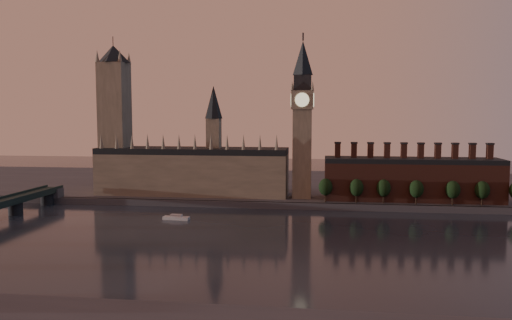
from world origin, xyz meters
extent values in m
plane|color=black|center=(0.00, 0.00, 0.00)|extent=(900.00, 900.00, 0.00)
cube|color=#4A494F|center=(0.00, 90.00, 2.00)|extent=(900.00, 4.00, 4.00)
cube|color=#4A494F|center=(0.00, 180.00, 2.00)|extent=(900.00, 180.00, 4.00)
cube|color=gray|center=(-65.00, 115.00, 18.00)|extent=(130.00, 30.00, 28.00)
cube|color=black|center=(-65.00, 115.00, 34.00)|extent=(130.00, 30.00, 4.00)
cube|color=gray|center=(-50.00, 115.00, 44.00)|extent=(9.00, 9.00, 24.00)
cone|color=black|center=(-50.00, 115.00, 67.00)|extent=(12.00, 12.00, 22.00)
cone|color=gray|center=(-124.00, 101.00, 41.00)|extent=(2.60, 2.60, 10.00)
cone|color=gray|center=(-113.27, 101.00, 41.00)|extent=(2.60, 2.60, 10.00)
cone|color=gray|center=(-102.55, 101.00, 41.00)|extent=(2.60, 2.60, 10.00)
cone|color=gray|center=(-91.82, 101.00, 41.00)|extent=(2.60, 2.60, 10.00)
cone|color=gray|center=(-81.09, 101.00, 41.00)|extent=(2.60, 2.60, 10.00)
cone|color=gray|center=(-70.36, 101.00, 41.00)|extent=(2.60, 2.60, 10.00)
cone|color=gray|center=(-59.64, 101.00, 41.00)|extent=(2.60, 2.60, 10.00)
cone|color=gray|center=(-48.91, 101.00, 41.00)|extent=(2.60, 2.60, 10.00)
cone|color=gray|center=(-38.18, 101.00, 41.00)|extent=(2.60, 2.60, 10.00)
cone|color=gray|center=(-27.45, 101.00, 41.00)|extent=(2.60, 2.60, 10.00)
cone|color=gray|center=(-16.73, 101.00, 41.00)|extent=(2.60, 2.60, 10.00)
cone|color=gray|center=(-6.00, 101.00, 41.00)|extent=(2.60, 2.60, 10.00)
cube|color=gray|center=(-120.00, 115.00, 49.00)|extent=(18.00, 18.00, 90.00)
cone|color=black|center=(-120.00, 115.00, 100.00)|extent=(24.00, 24.00, 12.00)
cylinder|color=#232326|center=(-120.00, 115.00, 106.00)|extent=(0.50, 0.50, 12.00)
cone|color=gray|center=(-128.00, 107.00, 98.00)|extent=(3.00, 3.00, 8.00)
cone|color=gray|center=(-112.00, 107.00, 98.00)|extent=(3.00, 3.00, 8.00)
cone|color=gray|center=(-128.00, 123.00, 98.00)|extent=(3.00, 3.00, 8.00)
cone|color=gray|center=(-112.00, 123.00, 98.00)|extent=(3.00, 3.00, 8.00)
cube|color=gray|center=(10.00, 110.00, 33.00)|extent=(12.00, 12.00, 58.00)
cube|color=gray|center=(10.00, 110.00, 68.00)|extent=(14.00, 14.00, 12.00)
cube|color=#232326|center=(10.00, 110.00, 79.00)|extent=(11.00, 11.00, 10.00)
cone|color=black|center=(10.00, 110.00, 95.00)|extent=(13.00, 13.00, 22.00)
cylinder|color=#232326|center=(10.00, 110.00, 108.50)|extent=(1.00, 1.00, 5.00)
cylinder|color=beige|center=(10.00, 102.80, 68.00)|extent=(9.00, 0.50, 9.00)
cylinder|color=beige|center=(10.00, 117.20, 68.00)|extent=(9.00, 0.50, 9.00)
cylinder|color=beige|center=(2.80, 110.00, 68.00)|extent=(0.50, 9.00, 9.00)
cylinder|color=beige|center=(17.20, 110.00, 68.00)|extent=(0.50, 9.00, 9.00)
cone|color=gray|center=(3.50, 103.50, 77.00)|extent=(2.00, 2.00, 6.00)
cone|color=gray|center=(16.50, 103.50, 77.00)|extent=(2.00, 2.00, 6.00)
cone|color=gray|center=(3.50, 116.50, 77.00)|extent=(2.00, 2.00, 6.00)
cone|color=gray|center=(16.50, 116.50, 77.00)|extent=(2.00, 2.00, 6.00)
cube|color=brown|center=(80.00, 110.00, 16.00)|extent=(110.00, 25.00, 24.00)
cube|color=black|center=(80.00, 110.00, 29.50)|extent=(110.00, 25.00, 3.00)
cube|color=brown|center=(33.00, 110.00, 35.50)|extent=(3.50, 3.50, 9.00)
cube|color=#232326|center=(33.00, 110.00, 40.50)|extent=(4.20, 4.20, 1.00)
cube|color=brown|center=(43.44, 110.00, 35.50)|extent=(3.50, 3.50, 9.00)
cube|color=#232326|center=(43.44, 110.00, 40.50)|extent=(4.20, 4.20, 1.00)
cube|color=brown|center=(53.89, 110.00, 35.50)|extent=(3.50, 3.50, 9.00)
cube|color=#232326|center=(53.89, 110.00, 40.50)|extent=(4.20, 4.20, 1.00)
cube|color=brown|center=(64.33, 110.00, 35.50)|extent=(3.50, 3.50, 9.00)
cube|color=#232326|center=(64.33, 110.00, 40.50)|extent=(4.20, 4.20, 1.00)
cube|color=brown|center=(74.78, 110.00, 35.50)|extent=(3.50, 3.50, 9.00)
cube|color=#232326|center=(74.78, 110.00, 40.50)|extent=(4.20, 4.20, 1.00)
cube|color=brown|center=(85.22, 110.00, 35.50)|extent=(3.50, 3.50, 9.00)
cube|color=#232326|center=(85.22, 110.00, 40.50)|extent=(4.20, 4.20, 1.00)
cube|color=brown|center=(95.67, 110.00, 35.50)|extent=(3.50, 3.50, 9.00)
cube|color=#232326|center=(95.67, 110.00, 40.50)|extent=(4.20, 4.20, 1.00)
cube|color=brown|center=(106.11, 110.00, 35.50)|extent=(3.50, 3.50, 9.00)
cube|color=#232326|center=(106.11, 110.00, 40.50)|extent=(4.20, 4.20, 1.00)
cube|color=brown|center=(116.56, 110.00, 35.50)|extent=(3.50, 3.50, 9.00)
cube|color=#232326|center=(116.56, 110.00, 40.50)|extent=(4.20, 4.20, 1.00)
cube|color=brown|center=(127.00, 110.00, 35.50)|extent=(3.50, 3.50, 9.00)
cube|color=#232326|center=(127.00, 110.00, 40.50)|extent=(4.20, 4.20, 1.00)
cylinder|color=black|center=(25.36, 95.16, 7.00)|extent=(0.80, 0.80, 6.00)
ellipsoid|color=black|center=(25.36, 95.16, 13.50)|extent=(8.60, 8.60, 10.75)
cylinder|color=black|center=(44.40, 94.83, 7.00)|extent=(0.80, 0.80, 6.00)
ellipsoid|color=black|center=(44.40, 94.83, 13.50)|extent=(8.60, 8.60, 10.75)
cylinder|color=black|center=(60.86, 95.15, 7.00)|extent=(0.80, 0.80, 6.00)
ellipsoid|color=black|center=(60.86, 95.15, 13.50)|extent=(8.60, 8.60, 10.75)
cylinder|color=black|center=(80.26, 94.03, 7.00)|extent=(0.80, 0.80, 6.00)
ellipsoid|color=black|center=(80.26, 94.03, 13.50)|extent=(8.60, 8.60, 10.75)
cylinder|color=black|center=(101.53, 93.83, 7.00)|extent=(0.80, 0.80, 6.00)
ellipsoid|color=black|center=(101.53, 93.83, 13.50)|extent=(8.60, 8.60, 10.75)
cylinder|color=black|center=(118.70, 94.60, 7.00)|extent=(0.80, 0.80, 6.00)
ellipsoid|color=black|center=(118.70, 94.60, 13.50)|extent=(8.60, 8.60, 10.75)
cube|color=#4A494F|center=(-155.00, 90.00, 7.00)|extent=(14.00, 8.00, 6.00)
cylinder|color=#232326|center=(-155.00, 51.00, 3.88)|extent=(8.00, 8.00, 7.75)
cylinder|color=#232326|center=(-155.00, 85.00, 3.88)|extent=(8.00, 8.00, 7.75)
cube|color=beige|center=(-57.74, 50.00, 0.85)|extent=(15.15, 5.33, 1.70)
cube|color=beige|center=(-57.74, 50.00, 2.34)|extent=(6.59, 3.65, 1.27)
camera|label=1|loc=(21.68, -216.78, 58.34)|focal=35.00mm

